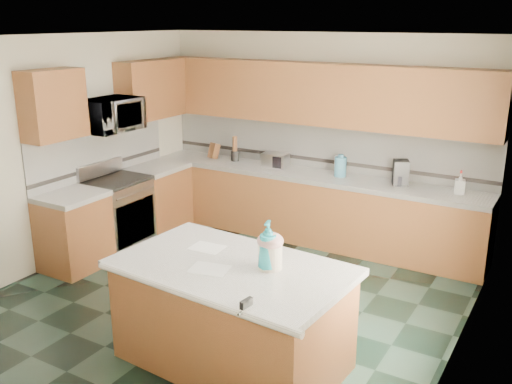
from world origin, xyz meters
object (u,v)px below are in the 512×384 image
Objects in this scene: soap_bottle_island at (268,246)px; knife_block at (214,151)px; island_top at (232,268)px; treat_jar at (270,257)px; coffee_maker at (401,172)px; toaster_oven at (275,160)px; island_base at (232,318)px.

soap_bottle_island is 1.87× the size of knife_block.
island_top is at bearing -36.02° from knife_block.
treat_jar is 0.68× the size of coffee_maker.
coffee_maker is at bearing 75.16° from soap_bottle_island.
soap_bottle_island is at bearing -66.56° from toaster_oven.
toaster_oven is 1.11× the size of coffee_maker.
soap_bottle_island reaches higher than treat_jar.
toaster_oven is 1.72m from coffee_maker.
knife_block is at bearing 153.73° from treat_jar.
island_base is 8.94× the size of treat_jar.
soap_bottle_island is 3.89m from knife_block.
toaster_oven is at bearing 116.34° from island_base.
toaster_oven is (1.01, 0.00, -0.01)m from knife_block.
soap_bottle_island reaches higher than toaster_oven.
island_top is 9.43× the size of treat_jar.
toaster_oven is (-1.23, 3.01, 0.59)m from island_base.
soap_bottle_island is 1.23× the size of toaster_oven.
treat_jar is (0.31, 0.10, 0.59)m from island_base.
soap_bottle_island is 3.32m from toaster_oven.
soap_bottle_island is at bearing -117.18° from coffee_maker.
soap_bottle_island is (0.31, 0.07, 0.24)m from island_top.
coffee_maker is at bearing -3.16° from toaster_oven.
toaster_oven is (-1.54, 2.91, -0.01)m from treat_jar.
treat_jar is at bearing -31.47° from knife_block.
island_base is 3.30m from toaster_oven.
treat_jar is at bearing -117.15° from coffee_maker.
island_base is 6.06× the size of coffee_maker.
island_top is 5.74× the size of toaster_oven.
knife_block is 0.73× the size of coffee_maker.
island_top is 0.39m from soap_bottle_island.
soap_bottle_island is at bearing 16.65° from island_base.
treat_jar is 0.93× the size of knife_block.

